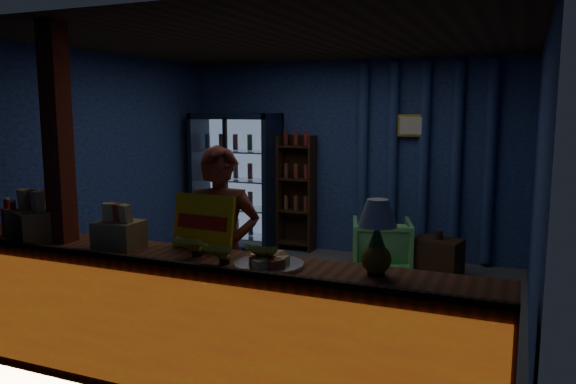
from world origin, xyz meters
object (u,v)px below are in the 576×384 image
object	(u,v)px
pastry_tray	(269,263)
table_lamp	(377,216)
green_chair	(382,245)
shopkeeper	(221,252)

from	to	relation	value
pastry_tray	table_lamp	world-z (taller)	table_lamp
green_chair	table_lamp	world-z (taller)	table_lamp
pastry_tray	green_chair	bearing A→B (deg)	90.76
table_lamp	green_chair	bearing A→B (deg)	102.54
table_lamp	shopkeeper	bearing A→B (deg)	160.14
green_chair	table_lamp	xyz separation A→B (m)	(0.73, -3.27, 0.99)
green_chair	shopkeeper	bearing A→B (deg)	60.38
shopkeeper	green_chair	size ratio (longest dim) A/B	2.36
shopkeeper	table_lamp	world-z (taller)	shopkeeper
pastry_tray	table_lamp	bearing A→B (deg)	7.03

